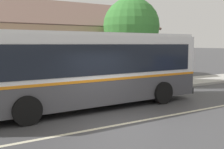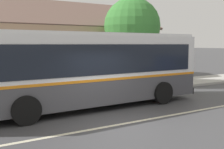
% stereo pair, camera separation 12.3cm
% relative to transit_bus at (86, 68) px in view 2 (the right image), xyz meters
% --- Properties ---
extents(ground_plane, '(300.00, 300.00, 0.00)m').
position_rel_transit_bus_xyz_m(ground_plane, '(-0.10, -2.90, -1.69)').
color(ground_plane, '#424244').
extents(sidewalk_far, '(60.00, 3.00, 0.15)m').
position_rel_transit_bus_xyz_m(sidewalk_far, '(-0.10, 3.10, -1.62)').
color(sidewalk_far, '#ADAAA3').
rests_on(sidewalk_far, ground).
extents(lane_divider_stripe, '(60.00, 0.16, 0.01)m').
position_rel_transit_bus_xyz_m(lane_divider_stripe, '(-0.10, -2.90, -1.69)').
color(lane_divider_stripe, beige).
rests_on(lane_divider_stripe, ground).
extents(transit_bus, '(10.64, 2.95, 3.15)m').
position_rel_transit_bus_xyz_m(transit_bus, '(0.00, 0.00, 0.00)').
color(transit_bus, '#47474C').
rests_on(transit_bus, ground).
extents(bench_down_street, '(1.81, 0.51, 0.94)m').
position_rel_transit_bus_xyz_m(bench_down_street, '(-0.31, 3.14, -1.12)').
color(bench_down_street, brown).
rests_on(bench_down_street, sidewalk_far).
extents(street_tree_primary, '(3.61, 3.61, 5.65)m').
position_rel_transit_bus_xyz_m(street_tree_primary, '(5.45, 4.29, 2.05)').
color(street_tree_primary, '#4C3828').
rests_on(street_tree_primary, ground).
extents(bus_stop_sign, '(0.36, 0.07, 2.40)m').
position_rel_transit_bus_xyz_m(bus_stop_sign, '(7.23, 2.09, -0.05)').
color(bus_stop_sign, gray).
rests_on(bus_stop_sign, sidewalk_far).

